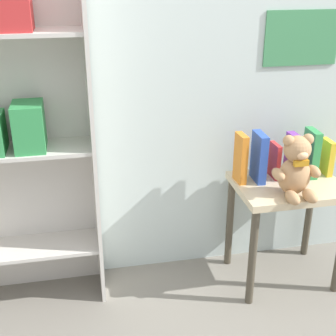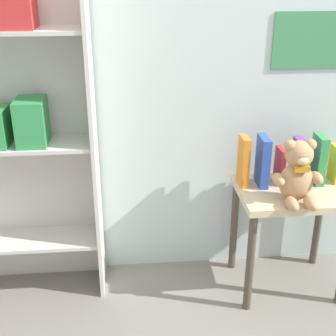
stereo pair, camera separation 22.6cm
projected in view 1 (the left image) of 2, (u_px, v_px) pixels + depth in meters
wall_back at (223, 40)px, 2.30m from camera, size 4.80×0.07×2.50m
bookshelf_side at (11, 128)px, 2.12m from camera, size 0.74×0.26×1.63m
display_table at (287, 201)px, 2.42m from camera, size 0.54×0.41×0.57m
teddy_bear at (296, 168)px, 2.21m from camera, size 0.23×0.21×0.30m
book_standing_orange at (241, 158)px, 2.35m from camera, size 0.04×0.11×0.25m
book_standing_blue at (259, 157)px, 2.36m from camera, size 0.05×0.14×0.25m
book_standing_red at (275, 161)px, 2.41m from camera, size 0.03×0.11×0.18m
book_standing_purple at (294, 156)px, 2.40m from camera, size 0.05×0.14×0.23m
book_standing_green at (311, 153)px, 2.42m from camera, size 0.05×0.13×0.25m
book_standing_yellow at (327, 157)px, 2.45m from camera, size 0.03×0.11×0.19m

